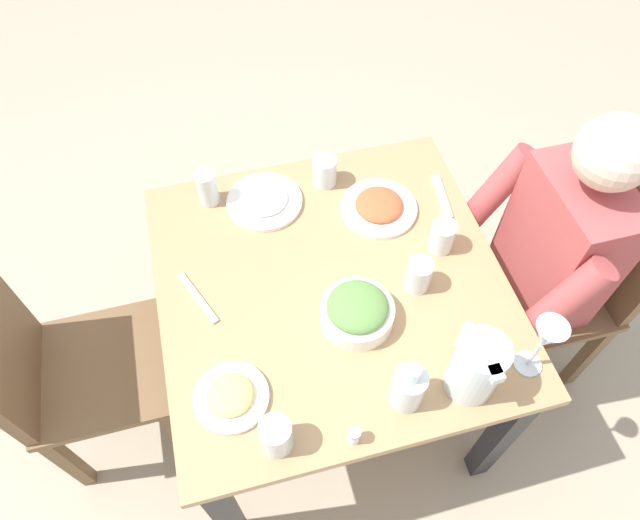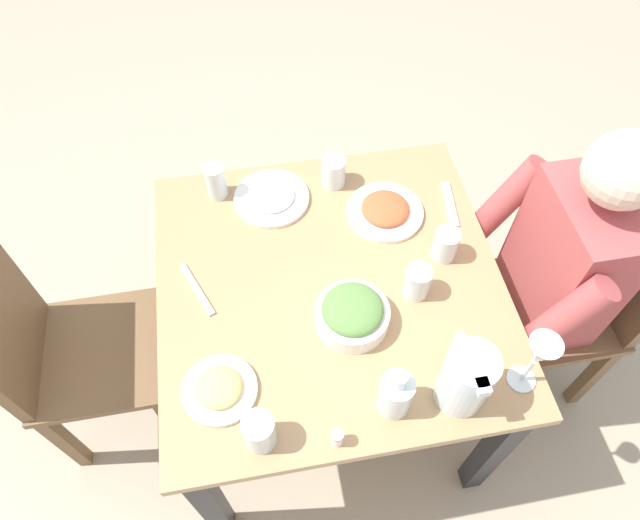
# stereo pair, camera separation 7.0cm
# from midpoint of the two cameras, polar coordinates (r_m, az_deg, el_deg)

# --- Properties ---
(ground_plane) EXTENTS (8.00, 8.00, 0.00)m
(ground_plane) POSITION_cam_midpoint_polar(r_m,az_deg,el_deg) (2.19, -0.09, -12.38)
(ground_plane) COLOR tan
(dining_table) EXTENTS (0.94, 0.94, 0.72)m
(dining_table) POSITION_cam_midpoint_polar(r_m,az_deg,el_deg) (1.65, -0.11, -4.41)
(dining_table) COLOR tan
(dining_table) RESTS_ON ground_plane
(chair_near) EXTENTS (0.40, 0.40, 0.87)m
(chair_near) POSITION_cam_midpoint_polar(r_m,az_deg,el_deg) (1.99, 22.74, -1.55)
(chair_near) COLOR brown
(chair_near) RESTS_ON ground_plane
(chair_far) EXTENTS (0.40, 0.40, 0.87)m
(chair_far) POSITION_cam_midpoint_polar(r_m,az_deg,el_deg) (1.85, -25.25, -9.84)
(chair_far) COLOR brown
(chair_far) RESTS_ON ground_plane
(diner_near) EXTENTS (0.48, 0.53, 1.16)m
(diner_near) POSITION_cam_midpoint_polar(r_m,az_deg,el_deg) (1.78, 18.73, -0.43)
(diner_near) COLOR #B24C4C
(diner_near) RESTS_ON ground_plane
(water_pitcher) EXTENTS (0.16, 0.12, 0.19)m
(water_pitcher) POSITION_cam_midpoint_polar(r_m,az_deg,el_deg) (1.37, 13.91, -10.38)
(water_pitcher) COLOR silver
(water_pitcher) RESTS_ON dining_table
(salad_bowl) EXTENTS (0.19, 0.19, 0.09)m
(salad_bowl) POSITION_cam_midpoint_polar(r_m,az_deg,el_deg) (1.46, 2.34, -5.15)
(salad_bowl) COLOR white
(salad_bowl) RESTS_ON dining_table
(plate_yoghurt) EXTENTS (0.23, 0.23, 0.04)m
(plate_yoghurt) POSITION_cam_midpoint_polar(r_m,az_deg,el_deg) (1.72, -6.76, 5.92)
(plate_yoghurt) COLOR white
(plate_yoghurt) RESTS_ON dining_table
(plate_rice_curry) EXTENTS (0.23, 0.23, 0.04)m
(plate_rice_curry) POSITION_cam_midpoint_polar(r_m,az_deg,el_deg) (1.70, 4.73, 5.33)
(plate_rice_curry) COLOR white
(plate_rice_curry) RESTS_ON dining_table
(plate_fries) EXTENTS (0.18, 0.18, 0.04)m
(plate_fries) POSITION_cam_midpoint_polar(r_m,az_deg,el_deg) (1.41, -10.36, -13.28)
(plate_fries) COLOR white
(plate_fries) RESTS_ON dining_table
(water_glass_by_pitcher) EXTENTS (0.07, 0.07, 0.09)m
(water_glass_by_pitcher) POSITION_cam_midpoint_polar(r_m,az_deg,el_deg) (1.61, 10.89, 2.28)
(water_glass_by_pitcher) COLOR silver
(water_glass_by_pitcher) RESTS_ON dining_table
(water_glass_near_left) EXTENTS (0.07, 0.07, 0.09)m
(water_glass_near_left) POSITION_cam_midpoint_polar(r_m,az_deg,el_deg) (1.74, -0.70, 8.83)
(water_glass_near_left) COLOR silver
(water_glass_near_left) RESTS_ON dining_table
(water_glass_far_left) EXTENTS (0.06, 0.06, 0.11)m
(water_glass_far_left) POSITION_cam_midpoint_polar(r_m,az_deg,el_deg) (1.72, -12.34, 7.02)
(water_glass_far_left) COLOR silver
(water_glass_far_left) RESTS_ON dining_table
(water_glass_far_right) EXTENTS (0.07, 0.07, 0.10)m
(water_glass_far_right) POSITION_cam_midpoint_polar(r_m,az_deg,el_deg) (1.33, -5.99, -17.13)
(water_glass_far_right) COLOR silver
(water_glass_far_right) RESTS_ON dining_table
(water_glass_center) EXTENTS (0.07, 0.07, 0.10)m
(water_glass_center) POSITION_cam_midpoint_polar(r_m,az_deg,el_deg) (1.52, 8.52, -1.53)
(water_glass_center) COLOR silver
(water_glass_center) RESTS_ON dining_table
(wine_glass) EXTENTS (0.08, 0.08, 0.20)m
(wine_glass) POSITION_cam_midpoint_polar(r_m,az_deg,el_deg) (1.40, 20.26, -7.41)
(wine_glass) COLOR silver
(wine_glass) RESTS_ON dining_table
(oil_carafe) EXTENTS (0.08, 0.08, 0.16)m
(oil_carafe) POSITION_cam_midpoint_polar(r_m,az_deg,el_deg) (1.36, 7.28, -12.71)
(oil_carafe) COLOR silver
(oil_carafe) RESTS_ON dining_table
(salt_shaker) EXTENTS (0.03, 0.03, 0.05)m
(salt_shaker) POSITION_cam_midpoint_polar(r_m,az_deg,el_deg) (1.35, 1.86, -17.20)
(salt_shaker) COLOR white
(salt_shaker) RESTS_ON dining_table
(fork_near) EXTENTS (0.17, 0.05, 0.01)m
(fork_near) POSITION_cam_midpoint_polar(r_m,az_deg,el_deg) (1.76, 10.96, 6.23)
(fork_near) COLOR silver
(fork_near) RESTS_ON dining_table
(knife_near) EXTENTS (0.18, 0.09, 0.01)m
(knife_near) POSITION_cam_midpoint_polar(r_m,az_deg,el_deg) (1.56, -13.37, -3.74)
(knife_near) COLOR silver
(knife_near) RESTS_ON dining_table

